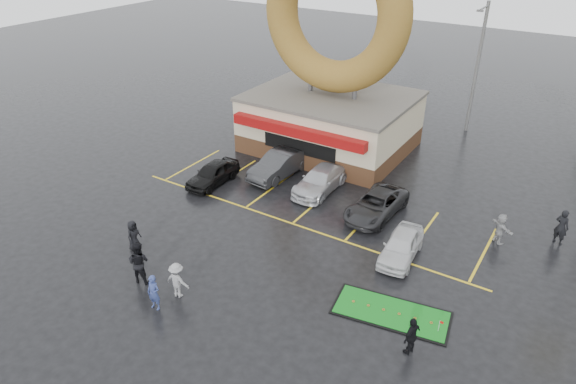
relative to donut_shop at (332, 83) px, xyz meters
The scene contains 18 objects.
ground 14.04m from the donut_shop, 76.98° to the right, with size 120.00×120.00×0.00m, color black.
donut_shop is the anchor object (origin of this frame).
streetlight_left 9.87m from the donut_shop, 135.22° to the left, with size 0.40×2.21×9.00m.
streetlight_mid 10.59m from the donut_shop, 48.62° to the left, with size 0.40×2.21×9.00m.
car_black 9.71m from the donut_shop, 111.58° to the right, with size 1.52×3.77×1.28m, color black.
car_dgrey 6.55m from the donut_shop, 95.80° to the right, with size 1.58×4.54×1.50m, color #2B2C2E.
car_silver 7.24m from the donut_shop, 66.66° to the right, with size 1.81×4.46×1.29m, color #B4B5BA.
car_grey 9.78m from the donut_shop, 45.94° to the right, with size 2.05×4.45×1.24m, color #28282A.
car_white 13.36m from the donut_shop, 46.79° to the right, with size 1.46×3.64×1.24m, color silver.
person_blue 18.39m from the donut_shop, 84.61° to the right, with size 0.58×0.38×1.58m, color navy.
person_blackjkt 17.36m from the donut_shop, 90.36° to the right, with size 0.96×0.75×1.98m, color black.
person_hoodie 17.38m from the donut_shop, 83.37° to the right, with size 1.04×0.60×1.62m, color gray.
person_bystander 16.04m from the donut_shop, 97.87° to the right, with size 0.75×0.49×1.53m, color black.
person_cameraman 18.86m from the donut_shop, 52.57° to the right, with size 0.93×0.39×1.59m, color black.
person_walker_near 14.03m from the donut_shop, 24.57° to the right, with size 1.45×0.46×1.56m, color #969699.
person_walker_far 15.74m from the donut_shop, 15.71° to the right, with size 0.67×0.44×1.83m, color black.
dumpster 5.91m from the donut_shop, behind, with size 1.80×1.20×1.30m, color #19421A.
putting_green 17.02m from the donut_shop, 53.00° to the right, with size 4.88×2.70×0.58m.
Camera 1 is at (11.76, -15.56, 14.21)m, focal length 32.00 mm.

